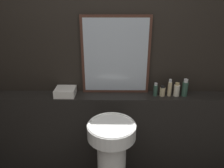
{
  "coord_description": "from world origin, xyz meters",
  "views": [
    {
      "loc": [
        0.08,
        -0.35,
        1.81
      ],
      "look_at": [
        0.06,
        1.46,
        1.08
      ],
      "focal_mm": 35.0,
      "sensor_mm": 36.0,
      "label": 1
    }
  ],
  "objects": [
    {
      "name": "shampoo_bottle",
      "position": [
        0.47,
        1.57,
        0.98
      ],
      "size": [
        0.04,
        0.04,
        0.13
      ],
      "color": "#2D4C3D",
      "rests_on": "vanity_counter"
    },
    {
      "name": "hand_soap_bottle",
      "position": [
        0.75,
        1.57,
        1.0
      ],
      "size": [
        0.06,
        0.06,
        0.17
      ],
      "color": "#2D4C3D",
      "rests_on": "vanity_counter"
    },
    {
      "name": "towel_stack",
      "position": [
        -0.39,
        1.57,
        0.96
      ],
      "size": [
        0.19,
        0.18,
        0.07
      ],
      "color": "silver",
      "rests_on": "vanity_counter"
    },
    {
      "name": "conditioner_bottle",
      "position": [
        0.54,
        1.57,
        0.97
      ],
      "size": [
        0.05,
        0.05,
        0.1
      ],
      "color": "#C6B284",
      "rests_on": "vanity_counter"
    },
    {
      "name": "lotion_bottle",
      "position": [
        0.6,
        1.57,
        1.0
      ],
      "size": [
        0.04,
        0.04,
        0.17
      ],
      "color": "#C6B284",
      "rests_on": "vanity_counter"
    },
    {
      "name": "vanity_counter",
      "position": [
        0.0,
        1.57,
        0.46
      ],
      "size": [
        2.46,
        0.21,
        0.92
      ],
      "color": "black",
      "rests_on": "ground_plane"
    },
    {
      "name": "pedestal_sink",
      "position": [
        0.06,
        1.12,
        0.52
      ],
      "size": [
        0.39,
        0.39,
        0.89
      ],
      "color": "white",
      "rests_on": "ground_plane"
    },
    {
      "name": "wall_back",
      "position": [
        0.0,
        1.7,
        1.25
      ],
      "size": [
        8.0,
        0.06,
        2.5
      ],
      "color": "black",
      "rests_on": "ground_plane"
    },
    {
      "name": "body_wash_bottle",
      "position": [
        0.67,
        1.57,
        0.99
      ],
      "size": [
        0.06,
        0.06,
        0.13
      ],
      "color": "beige",
      "rests_on": "vanity_counter"
    },
    {
      "name": "mirror",
      "position": [
        0.09,
        1.65,
        1.3
      ],
      "size": [
        0.64,
        0.03,
        0.74
      ],
      "color": "#47281E",
      "rests_on": "vanity_counter"
    }
  ]
}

